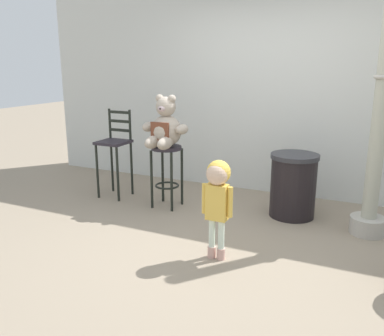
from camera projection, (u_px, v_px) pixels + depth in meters
ground_plane at (218, 242)px, 4.02m from camera, size 24.00×24.00×0.00m
building_wall at (275, 77)px, 5.34m from camera, size 6.97×0.30×3.06m
bar_stool_with_teddy at (167, 164)px, 4.89m from camera, size 0.36×0.36×0.75m
teddy_bear at (165, 128)px, 4.76m from camera, size 0.57×0.51×0.61m
child_walking at (218, 188)px, 3.53m from camera, size 0.29×0.23×0.91m
trash_bin at (293, 185)px, 4.61m from camera, size 0.54×0.54×0.73m
lamppost at (378, 131)px, 3.95m from camera, size 0.36×0.36×2.73m
bar_chair_empty at (115, 148)px, 5.27m from camera, size 0.37×0.37×1.13m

